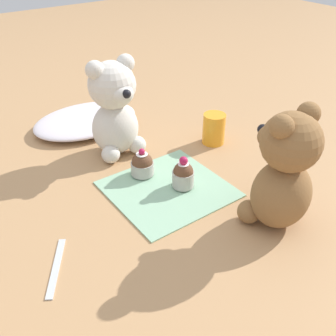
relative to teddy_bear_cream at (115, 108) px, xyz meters
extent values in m
plane|color=tan|center=(0.01, -0.20, -0.12)|extent=(4.00, 4.00, 0.00)
cube|color=#8EBC99|center=(0.01, -0.20, -0.12)|extent=(0.24, 0.23, 0.01)
ellipsoid|color=silver|center=(0.00, 0.18, -0.10)|extent=(0.29, 0.21, 0.04)
ellipsoid|color=silver|center=(0.00, 0.00, -0.05)|extent=(0.12, 0.10, 0.13)
sphere|color=silver|center=(0.00, 0.00, 0.06)|extent=(0.11, 0.11, 0.11)
ellipsoid|color=silver|center=(0.00, -0.04, 0.05)|extent=(0.05, 0.05, 0.04)
sphere|color=black|center=(0.00, -0.06, 0.06)|extent=(0.02, 0.02, 0.02)
sphere|color=silver|center=(-0.04, 0.00, 0.10)|extent=(0.04, 0.04, 0.04)
sphere|color=silver|center=(0.04, 0.00, 0.10)|extent=(0.04, 0.04, 0.04)
sphere|color=silver|center=(-0.04, -0.03, -0.10)|extent=(0.04, 0.04, 0.04)
sphere|color=silver|center=(0.04, -0.03, -0.10)|extent=(0.04, 0.04, 0.04)
ellipsoid|color=olive|center=(0.12, -0.41, -0.05)|extent=(0.13, 0.11, 0.14)
sphere|color=olive|center=(0.12, -0.41, 0.06)|extent=(0.11, 0.11, 0.11)
ellipsoid|color=olive|center=(0.11, -0.37, 0.05)|extent=(0.05, 0.05, 0.04)
sphere|color=black|center=(0.11, -0.35, 0.06)|extent=(0.02, 0.02, 0.02)
sphere|color=olive|center=(0.15, -0.41, 0.10)|extent=(0.04, 0.04, 0.04)
sphere|color=olive|center=(0.08, -0.42, 0.10)|extent=(0.04, 0.04, 0.04)
sphere|color=olive|center=(0.15, -0.37, -0.10)|extent=(0.05, 0.05, 0.05)
sphere|color=olive|center=(0.07, -0.38, -0.10)|extent=(0.05, 0.05, 0.05)
cylinder|color=#B2ADA3|center=(-0.01, -0.13, -0.10)|extent=(0.05, 0.05, 0.03)
sphere|color=brown|center=(-0.01, -0.13, -0.08)|extent=(0.05, 0.05, 0.05)
cylinder|color=white|center=(-0.01, -0.13, -0.06)|extent=(0.03, 0.03, 0.00)
sphere|color=#B71947|center=(-0.01, -0.13, -0.05)|extent=(0.01, 0.01, 0.01)
cylinder|color=#B2ADA3|center=(0.04, -0.22, -0.09)|extent=(0.05, 0.05, 0.04)
sphere|color=brown|center=(0.04, -0.22, -0.08)|extent=(0.04, 0.04, 0.04)
cylinder|color=white|center=(0.04, -0.22, -0.06)|extent=(0.02, 0.02, 0.00)
sphere|color=#B71947|center=(0.04, -0.22, -0.05)|extent=(0.02, 0.02, 0.02)
cylinder|color=orange|center=(0.23, -0.10, -0.08)|extent=(0.06, 0.06, 0.08)
cube|color=silver|center=(-0.28, -0.27, -0.12)|extent=(0.08, 0.12, 0.01)
camera|label=1|loc=(-0.39, -0.76, 0.39)|focal=42.00mm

